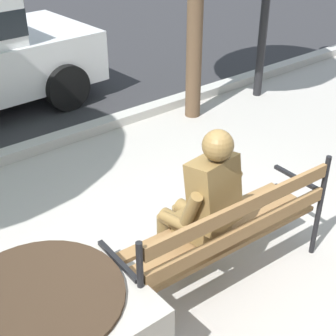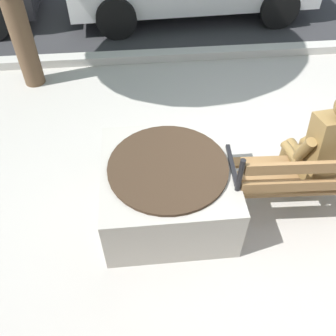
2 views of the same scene
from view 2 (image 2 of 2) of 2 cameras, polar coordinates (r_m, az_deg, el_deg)
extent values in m
plane|color=#ADA8A0|center=(3.95, 20.53, -5.48)|extent=(80.00, 80.00, 0.00)
cube|color=#B2AFA8|center=(5.99, 11.15, 17.22)|extent=(60.00, 0.20, 0.12)
cube|color=olive|center=(3.56, 24.00, -2.97)|extent=(1.70, 0.19, 0.04)
cube|color=olive|center=(3.66, 23.09, -0.83)|extent=(1.70, 0.19, 0.04)
cube|color=olive|center=(3.78, 22.24, 1.19)|extent=(1.70, 0.19, 0.04)
cylinder|color=black|center=(3.68, 8.56, -1.43)|extent=(0.04, 0.04, 0.45)
cylinder|color=black|center=(3.20, 10.31, -4.74)|extent=(0.04, 0.04, 0.95)
cube|color=black|center=(3.27, 9.84, 0.56)|extent=(0.06, 0.48, 0.03)
cube|color=olive|center=(3.58, 21.73, 0.93)|extent=(0.38, 0.36, 0.16)
cube|color=olive|center=(3.32, 24.00, 3.55)|extent=(0.39, 0.33, 0.55)
cylinder|color=olive|center=(3.25, 20.33, 2.67)|extent=(0.11, 0.19, 0.29)
cylinder|color=olive|center=(3.44, 18.46, 2.23)|extent=(0.11, 0.27, 0.10)
cylinder|color=olive|center=(3.64, 19.37, 1.84)|extent=(0.17, 0.38, 0.14)
cylinder|color=olive|center=(3.93, 17.31, 0.89)|extent=(0.11, 0.11, 0.50)
cube|color=olive|center=(4.11, 16.33, -0.60)|extent=(0.14, 0.25, 0.07)
cylinder|color=olive|center=(3.73, 21.79, 2.22)|extent=(0.17, 0.38, 0.14)
cylinder|color=olive|center=(4.01, 19.60, 1.27)|extent=(0.11, 0.11, 0.50)
cube|color=olive|center=(4.19, 18.53, -0.21)|extent=(0.14, 0.25, 0.07)
cube|color=olive|center=(4.24, 20.00, 0.87)|extent=(0.30, 0.21, 0.16)
cube|color=#A8A399|center=(3.44, 0.00, -3.40)|extent=(1.17, 1.17, 0.60)
cylinder|color=#38281C|center=(3.20, 0.00, 0.22)|extent=(1.06, 1.06, 0.03)
cylinder|color=black|center=(6.85, 16.76, 22.58)|extent=(0.65, 0.25, 0.64)
cylinder|color=black|center=(6.32, -7.99, 21.95)|extent=(0.65, 0.25, 0.64)
camera|label=1|loc=(0.57, -83.65, -13.08)|focal=52.90mm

